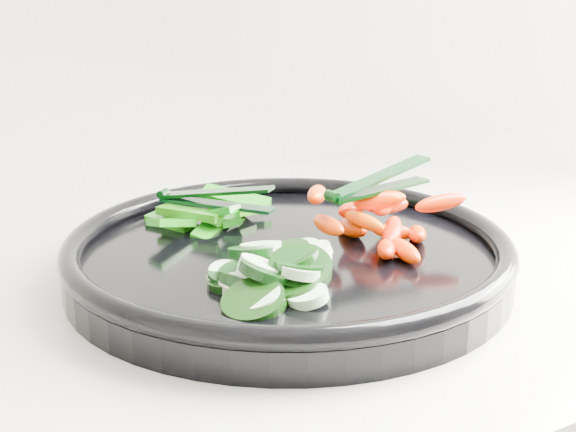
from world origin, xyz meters
TOP-DOWN VIEW (x-y plane):
  - veggie_tray at (-0.07, 1.67)m, footprint 0.44×0.44m
  - cucumber_pile at (-0.12, 1.61)m, footprint 0.13×0.12m
  - carrot_pile at (0.01, 1.65)m, footprint 0.13×0.14m
  - pepper_pile at (-0.09, 1.76)m, footprint 0.13×0.09m
  - tong_carrot at (0.01, 1.65)m, footprint 0.11×0.03m
  - tong_pepper at (-0.09, 1.76)m, footprint 0.08×0.10m

SIDE VIEW (x-z plane):
  - veggie_tray at x=-0.07m, z-range 0.93..0.97m
  - cucumber_pile at x=-0.12m, z-range 0.94..0.98m
  - pepper_pile at x=-0.09m, z-range 0.95..0.98m
  - carrot_pile at x=0.01m, z-range 0.95..1.00m
  - tong_pepper at x=-0.09m, z-range 0.97..0.99m
  - tong_carrot at x=0.01m, z-range 0.99..1.02m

